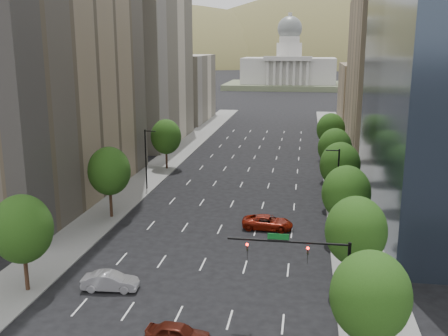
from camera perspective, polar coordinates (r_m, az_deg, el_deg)
The scene contains 23 objects.
sidewalk_left at distance 74.04m, azimuth -11.09°, elevation -3.26°, with size 6.00×200.00×0.15m, color slate.
sidewalk_right at distance 69.92m, azimuth 13.60°, elevation -4.39°, with size 6.00×200.00×0.15m, color slate.
midrise_cream_left at distance 114.81m, azimuth -8.58°, elevation 11.55°, with size 14.00×30.00×35.00m, color beige.
filler_left at distance 147.06m, azimuth -4.55°, elevation 8.73°, with size 14.00×26.00×18.00m, color beige.
parking_tan_right at distance 107.71m, azimuth 17.60°, elevation 9.63°, with size 14.00×30.00×30.00m, color #8C7759.
filler_right at distance 140.88m, azimuth 15.52°, elevation 7.67°, with size 14.00×26.00×16.00m, color #8C7759.
tree_right_0 at distance 35.40m, azimuth 15.77°, elevation -13.37°, with size 5.20×5.20×8.39m.
tree_right_1 at distance 45.33m, azimuth 14.28°, elevation -6.72°, with size 5.20×5.20×8.75m.
tree_right_2 at distance 56.76m, azimuth 13.26°, elevation -2.71°, with size 5.20×5.20×8.61m.
tree_right_3 at distance 68.28m, azimuth 12.61°, elevation 0.30°, with size 5.20×5.20×8.89m.
tree_right_4 at distance 82.05m, azimuth 12.06°, elevation 2.21°, with size 5.20×5.20×8.46m.
tree_right_5 at distance 97.74m, azimuth 11.64°, elevation 4.18°, with size 5.20×5.20×8.75m.
tree_left_0 at distance 47.61m, azimuth -21.28°, elevation -6.26°, with size 5.20×5.20×8.75m.
tree_left_1 at distance 64.79m, azimuth -12.48°, elevation -0.33°, with size 5.20×5.20×8.97m.
tree_left_2 at distance 89.00m, azimuth -6.39°, elevation 3.43°, with size 5.20×5.20×8.68m.
streetlight_rn at distance 63.65m, azimuth 12.31°, elevation -1.61°, with size 1.70×0.20×9.00m.
streetlight_ln at distance 76.77m, azimuth -8.53°, elevation 1.13°, with size 1.70×0.20×9.00m.
traffic_signal at distance 39.76m, azimuth 9.90°, elevation -10.32°, with size 9.12×0.40×7.38m.
capitol at distance 256.61m, azimuth 7.10°, elevation 10.59°, with size 60.00×40.00×35.20m.
foothills at distance 609.19m, azimuth 11.55°, elevation 7.67°, with size 720.00×413.00×263.00m.
car_maroon at distance 39.22m, azimuth -5.08°, elevation -17.71°, with size 1.89×4.71×1.60m, color #47150B.
car_silver at distance 47.61m, azimuth -12.38°, elevation -12.05°, with size 1.72×4.92×1.62m, color #A3A3A8.
car_red_far at distance 61.01m, azimuth 4.81°, elevation -5.96°, with size 2.71×5.87×1.63m, color maroon.
Camera 1 is at (9.57, -6.42, 21.08)m, focal length 41.66 mm.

